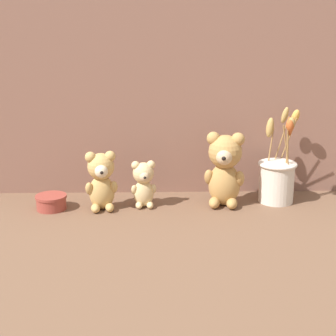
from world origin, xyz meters
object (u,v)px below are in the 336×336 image
Objects in this scene: teddy_bear_small at (144,183)px; teddy_bear_large at (225,168)px; flower_vase at (277,176)px; decorative_tin_tall at (51,202)px; teddy_bear_medium at (101,180)px.

teddy_bear_large is at bearing 1.65° from teddy_bear_small.
teddy_bear_small is 0.49× the size of flower_vase.
teddy_bear_small reaches higher than decorative_tin_tall.
teddy_bear_medium is (-0.38, -0.03, -0.03)m from teddy_bear_large.
teddy_bear_medium is at bearing -173.43° from flower_vase.
teddy_bear_medium is at bearing -169.35° from teddy_bear_small.
teddy_bear_large is 1.58× the size of teddy_bear_small.
flower_vase is at bearing 4.27° from decorative_tin_tall.
decorative_tin_tall is (-0.16, 0.01, -0.07)m from teddy_bear_medium.
flower_vase is 3.14× the size of decorative_tin_tall.
flower_vase reaches higher than decorative_tin_tall.
teddy_bear_small is (-0.25, -0.01, -0.05)m from teddy_bear_large.
teddy_bear_large is 0.78× the size of flower_vase.
teddy_bear_large is 1.27× the size of teddy_bear_medium.
teddy_bear_large is 0.18m from flower_vase.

